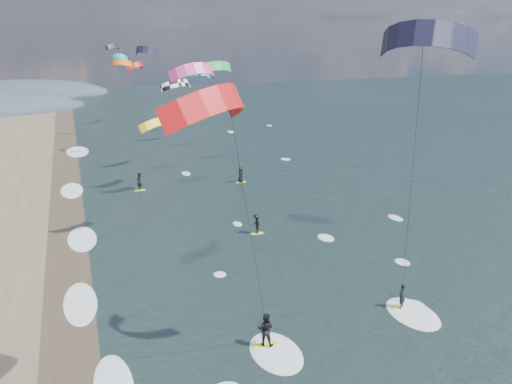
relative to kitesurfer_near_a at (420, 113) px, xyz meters
name	(u,v)px	position (x,y,z in m)	size (l,w,h in m)	color
wet_sand_strip	(70,348)	(-15.89, 6.45, -12.66)	(3.00, 240.00, 0.00)	#382D23
kitesurfer_near_a	(420,113)	(0.00, 0.00, 0.00)	(7.59, 9.23, 17.00)	yellow
kitesurfer_near_b	(245,193)	(-8.37, -0.83, -2.68)	(7.17, 9.30, 15.02)	yellow
far_kitesurfers	(221,196)	(-2.15, 27.32, -11.81)	(11.65, 16.05, 1.84)	yellow
bg_kite_field	(157,68)	(-4.06, 50.57, -1.97)	(12.85, 74.83, 7.74)	orange
shoreline_surf	(89,304)	(-14.69, 11.20, -12.66)	(2.40, 79.40, 0.11)	white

